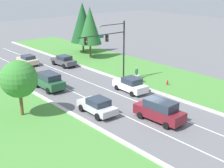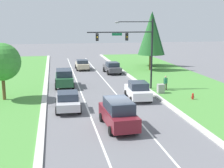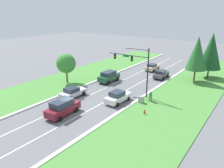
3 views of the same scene
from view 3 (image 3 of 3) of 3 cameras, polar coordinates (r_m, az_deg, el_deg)
name	(u,v)px [view 3 (image 3 of 3)]	position (r m, az deg, el deg)	size (l,w,h in m)	color
ground_plane	(72,111)	(30.95, -10.36, -6.88)	(160.00, 160.00, 0.00)	slate
curb_strip_right	(105,122)	(27.52, -1.95, -9.84)	(0.50, 90.00, 0.15)	beige
curb_strip_left	(46,101)	(34.90, -16.92, -4.23)	(0.50, 90.00, 0.15)	beige
grass_verge_right	(142,135)	(25.12, 7.88, -13.16)	(10.00, 90.00, 0.08)	#4C8E3D
grass_verge_left	(25,94)	(38.99, -21.70, -2.38)	(10.00, 90.00, 0.08)	#4C8E3D
lane_stripe_inner_left	(63,107)	(32.16, -12.62, -6.01)	(0.14, 81.00, 0.01)	white
lane_stripe_inner_right	(82,114)	(29.79, -7.90, -7.80)	(0.14, 81.00, 0.01)	white
traffic_signal_mast	(136,64)	(34.58, 6.32, 5.25)	(7.30, 0.41, 7.83)	black
champagne_sedan	(152,67)	(50.90, 10.47, 4.37)	(2.05, 4.19, 1.55)	beige
graphite_sedan	(161,74)	(45.60, 12.72, 2.59)	(2.22, 4.59, 1.66)	#4C4C51
forest_suv	(109,76)	(42.09, -0.84, 2.01)	(2.22, 4.82, 2.06)	#235633
burgundy_suv	(63,107)	(29.64, -12.76, -5.98)	(2.31, 5.09, 2.11)	maroon
white_sedan	(118,97)	(32.84, 1.54, -3.34)	(2.24, 4.65, 1.78)	white
silver_sedan	(73,92)	(35.29, -10.25, -2.09)	(2.22, 4.56, 1.64)	silver
utility_cabinet	(141,100)	(32.97, 7.61, -4.08)	(0.70, 0.60, 1.04)	#9E9E99
pedestrian	(151,96)	(33.42, 10.06, -3.12)	(0.43, 0.34, 1.69)	#42382D
fire_hydrant	(145,112)	(29.60, 8.49, -7.28)	(0.34, 0.20, 0.70)	red
conifer_near_right_tree	(197,53)	(43.90, 21.38, 7.48)	(3.88, 3.88, 8.68)	brown
oak_near_left_tree	(66,64)	(41.53, -11.91, 5.26)	(3.62, 3.62, 5.61)	brown
conifer_far_right_tree	(211,51)	(47.66, 24.50, 7.84)	(4.40, 4.40, 9.06)	brown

